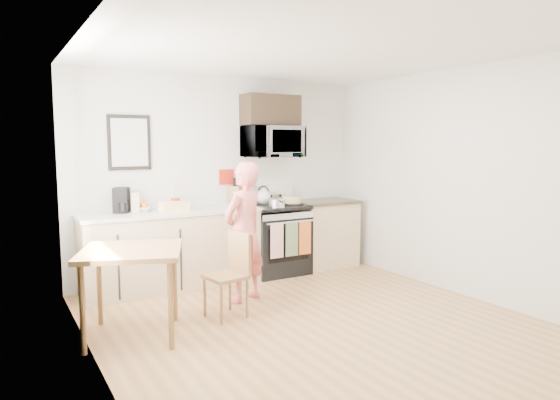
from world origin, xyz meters
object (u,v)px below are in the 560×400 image
range (276,241)px  dining_table (131,259)px  person (244,232)px  microwave (272,142)px  cake (293,201)px  chair (236,262)px

range → dining_table: (-2.23, -1.28, 0.28)m
range → person: bearing=-136.6°
range → dining_table: range is taller
microwave → person: size_ratio=0.49×
person → cake: person is taller
person → dining_table: bearing=-5.8°
microwave → chair: (-1.18, -1.33, -1.21)m
microwave → dining_table: size_ratio=0.79×
dining_table → chair: (1.05, 0.05, -0.16)m
microwave → range: bearing=-89.9°
dining_table → cake: cake is taller
dining_table → chair: chair is taller
range → person: 1.28m
chair → cake: (1.41, 1.18, 0.42)m
range → cake: size_ratio=3.87×
dining_table → chair: bearing=3.0°
dining_table → cake: bearing=26.6°
person → chair: size_ratio=1.81×
dining_table → chair: size_ratio=1.13×
cake → chair: bearing=-140.2°
dining_table → cake: 2.76m
dining_table → cake: size_ratio=3.22×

